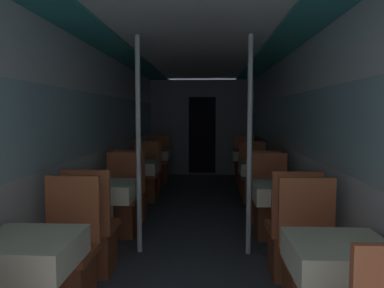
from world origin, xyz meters
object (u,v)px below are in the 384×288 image
chair_left_near_2 (132,198)px  chair_right_far_2 (253,184)px  support_pole_right_1 (249,146)px  dining_table_left_1 (108,195)px  chair_left_near_3 (151,177)px  dining_table_right_1 (280,196)px  chair_left_far_3 (159,168)px  chair_right_far_0 (311,275)px  dining_table_right_0 (339,264)px  chair_right_far_1 (271,212)px  chair_right_near_1 (292,245)px  dining_table_right_3 (246,157)px  chair_left_near_1 (93,241)px  chair_left_far_2 (146,183)px  chair_right_far_3 (244,169)px  chair_left_far_0 (66,271)px  support_pole_left_1 (138,146)px  dining_table_left_0 (29,259)px  dining_table_right_2 (258,171)px  chair_right_near_3 (249,178)px  chair_left_far_1 (121,210)px  chair_right_near_2 (263,200)px  dining_table_left_3 (156,157)px  dining_table_left_2 (139,170)px

chair_left_near_2 → chair_right_far_2: same height
support_pole_right_1 → dining_table_left_1: bearing=180.0°
dining_table_left_1 → chair_left_near_3: (-0.00, 2.96, -0.32)m
chair_left_near_3 → dining_table_right_1: size_ratio=1.33×
chair_left_far_3 → chair_right_far_0: bearing=108.9°
dining_table_right_0 → chair_right_far_1: 2.34m
dining_table_right_1 → chair_right_far_2: bearing=90.0°
chair_right_near_1 → dining_table_right_3: (-0.00, 4.08, 0.32)m
chair_right_far_1 → chair_right_far_0: bearing=90.0°
dining_table_right_0 → support_pole_right_1: bearing=100.5°
chair_left_near_3 → chair_right_near_1: 3.96m
chair_left_near_1 → chair_left_far_2: size_ratio=1.00×
chair_right_far_3 → chair_left_far_0: bearing=71.1°
support_pole_left_1 → chair_left_far_2: bearing=98.0°
dining_table_left_1 → chair_right_far_2: 2.96m
chair_right_far_3 → dining_table_right_1: bearing=90.0°
dining_table_right_0 → dining_table_right_3: bearing=90.0°
chair_left_far_0 → chair_left_far_3: same height
chair_left_near_1 → dining_table_left_0: bearing=-90.0°
chair_right_near_1 → support_pole_left_1: bearing=159.4°
chair_right_far_1 → support_pole_left_1: bearing=20.6°
support_pole_right_1 → dining_table_right_2: support_pole_right_1 is taller
chair_right_far_1 → dining_table_right_2: bearing=-90.0°
chair_right_far_0 → chair_right_far_3: (0.00, 5.28, 0.00)m
support_pole_left_1 → chair_right_near_3: 3.41m
chair_left_far_1 → support_pole_left_1: support_pole_left_1 is taller
chair_left_near_1 → chair_right_near_2: size_ratio=1.00×
chair_left_near_1 → dining_table_left_3: (0.00, 4.08, 0.32)m
chair_left_far_1 → chair_left_near_3: (0.00, 2.40, 0.00)m
dining_table_left_3 → chair_right_far_1: 3.48m
chair_left_far_0 → chair_right_far_3: 5.58m
dining_table_left_3 → chair_right_near_2: chair_right_near_2 is taller
chair_left_near_3 → dining_table_right_2: chair_left_near_3 is taller
chair_left_far_0 → dining_table_left_2: 2.98m
chair_right_far_2 → chair_right_near_1: bearing=90.0°
chair_right_far_3 → chair_right_near_3: bearing=90.0°
support_pole_left_1 → dining_table_right_1: bearing=0.0°
dining_table_left_0 → chair_right_near_1: (1.81, 1.20, -0.32)m
support_pole_right_1 → dining_table_right_3: (0.33, 3.52, -0.52)m
chair_left_near_1 → chair_left_near_2: size_ratio=1.00×
chair_right_near_2 → chair_right_far_2: same height
chair_left_far_1 → chair_left_far_3: 3.52m
dining_table_left_1 → chair_left_far_3: (-0.00, 4.08, -0.32)m
chair_left_far_0 → dining_table_right_2: (1.81, 2.96, 0.32)m
support_pole_left_1 → chair_right_near_3: support_pole_left_1 is taller
chair_right_far_3 → chair_left_far_1: bearing=62.8°
dining_table_right_2 → chair_right_near_2: 0.64m
chair_right_near_1 → dining_table_right_3: 4.09m
chair_left_near_3 → chair_left_far_3: same height
dining_table_right_3 → dining_table_right_1: bearing=-90.0°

